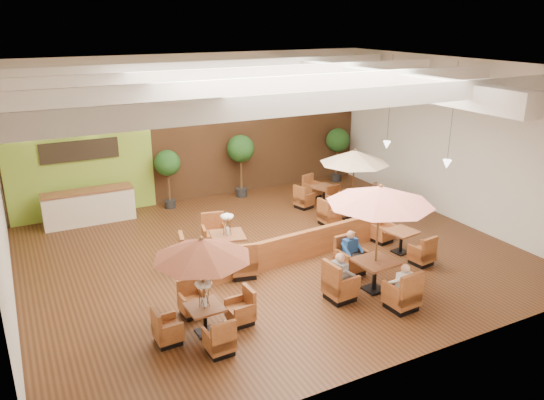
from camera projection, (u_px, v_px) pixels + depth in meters
room at (260, 126)px, 15.90m from camera, size 14.04×14.00×5.52m
service_counter at (89, 207)px, 18.16m from camera, size 3.00×0.75×1.18m
booth_divider at (305, 245)px, 15.49m from camera, size 6.24×0.74×0.86m
table_0 at (203, 268)px, 11.43m from camera, size 2.31×2.31×2.36m
table_1 at (376, 216)px, 13.12m from camera, size 2.78×2.87×2.90m
table_2 at (354, 172)px, 18.00m from camera, size 2.52×2.52×2.57m
table_3 at (219, 248)px, 15.19m from camera, size 2.04×2.95×1.62m
table_4 at (401, 242)px, 15.92m from camera, size 0.91×2.46×0.90m
table_5 at (319, 197)px, 19.92m from camera, size 1.75×2.52×0.90m
topiary_0 at (168, 165)px, 19.23m from camera, size 0.95×0.95×2.20m
topiary_1 at (241, 151)px, 20.42m from camera, size 1.06×1.06×2.47m
topiary_2 at (338, 142)px, 22.40m from camera, size 0.99×0.99×2.30m
diner_0 at (403, 281)px, 12.70m from camera, size 0.37×0.29×0.76m
diner_1 at (351, 248)px, 14.48m from camera, size 0.40×0.33×0.80m
diner_2 at (341, 272)px, 13.12m from camera, size 0.37×0.43×0.83m
diner_3 at (369, 207)px, 17.53m from camera, size 0.44×0.38×0.84m
diner_4 at (374, 196)px, 18.73m from camera, size 0.31×0.39×0.80m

